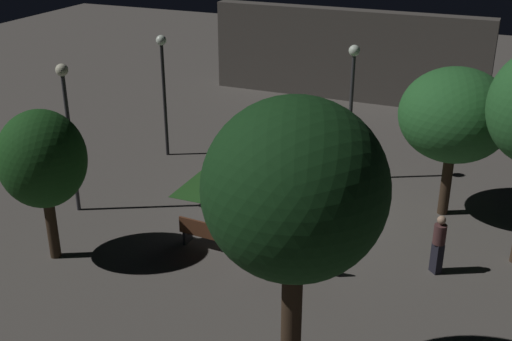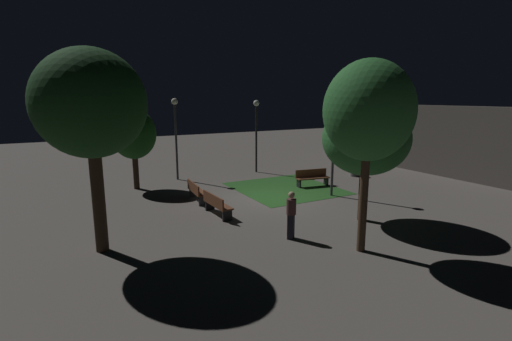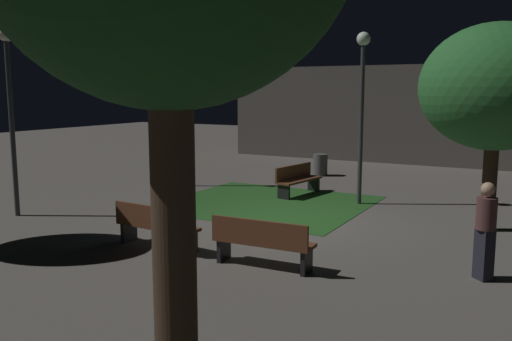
{
  "view_description": "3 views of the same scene",
  "coord_description": "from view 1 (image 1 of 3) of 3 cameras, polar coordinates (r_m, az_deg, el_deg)",
  "views": [
    {
      "loc": [
        5.79,
        -16.56,
        8.96
      ],
      "look_at": [
        -1.1,
        -0.15,
        1.18
      ],
      "focal_mm": 44.97,
      "sensor_mm": 36.0,
      "label": 1
    },
    {
      "loc": [
        14.34,
        -8.46,
        4.64
      ],
      "look_at": [
        -1.13,
        -0.08,
        1.13
      ],
      "focal_mm": 26.1,
      "sensor_mm": 36.0,
      "label": 2
    },
    {
      "loc": [
        5.43,
        -11.03,
        3.05
      ],
      "look_at": [
        -0.87,
        0.4,
        1.11
      ],
      "focal_mm": 37.72,
      "sensor_mm": 36.0,
      "label": 3
    }
  ],
  "objects": [
    {
      "name": "tree_back_left",
      "position": [
        19.09,
        17.28,
        4.7
      ],
      "size": [
        3.19,
        3.19,
        4.49
      ],
      "color": "#38281C",
      "rests_on": "ground"
    },
    {
      "name": "bench_lawn_edge",
      "position": [
        16.56,
        3.32,
        -7.23
      ],
      "size": [
        1.82,
        0.56,
        0.88
      ],
      "color": "brown",
      "rests_on": "ground"
    },
    {
      "name": "pedestrian",
      "position": [
        16.82,
        15.94,
        -6.21
      ],
      "size": [
        0.34,
        0.34,
        1.61
      ],
      "color": "black",
      "rests_on": "ground"
    },
    {
      "name": "tree_right_canopy",
      "position": [
        16.88,
        -18.48,
        0.91
      ],
      "size": [
        2.22,
        2.22,
        4.08
      ],
      "color": "#38281C",
      "rests_on": "ground"
    },
    {
      "name": "bench_corner",
      "position": [
        17.36,
        -4.03,
        -5.69
      ],
      "size": [
        1.83,
        0.6,
        0.88
      ],
      "color": "brown",
      "rests_on": "ground"
    },
    {
      "name": "building_wall_backdrop",
      "position": [
        30.14,
        8.09,
        10.15
      ],
      "size": [
        12.73,
        0.8,
        4.12
      ],
      "primitive_type": "cube",
      "color": "#4C4742",
      "rests_on": "ground"
    },
    {
      "name": "ground_plane",
      "position": [
        19.7,
        3.13,
        -3.48
      ],
      "size": [
        60.0,
        60.0,
        0.0
      ],
      "primitive_type": "plane",
      "color": "#56514C"
    },
    {
      "name": "tree_tall_center",
      "position": [
        10.61,
        3.47,
        -1.86
      ],
      "size": [
        3.15,
        3.15,
        6.01
      ],
      "color": "#38281C",
      "rests_on": "ground"
    },
    {
      "name": "grass_lawn",
      "position": [
        21.55,
        1.52,
        -0.94
      ],
      "size": [
        5.27,
        4.88,
        0.01
      ],
      "primitive_type": "cube",
      "color": "#23511E",
      "rests_on": "ground"
    },
    {
      "name": "trash_bin",
      "position": [
        26.19,
        4.56,
        4.45
      ],
      "size": [
        0.52,
        0.52,
        0.78
      ],
      "primitive_type": "cylinder",
      "color": "#4C4C4C",
      "rests_on": "ground"
    },
    {
      "name": "lamp_post_near_wall",
      "position": [
        22.99,
        -8.26,
        8.4
      ],
      "size": [
        0.36,
        0.36,
        4.43
      ],
      "color": "black",
      "rests_on": "ground"
    },
    {
      "name": "bench_front_left",
      "position": [
        22.59,
        3.45,
        1.53
      ],
      "size": [
        0.75,
        1.85,
        0.88
      ],
      "color": "brown",
      "rests_on": "ground"
    },
    {
      "name": "lamp_post_plaza_east",
      "position": [
        20.87,
        8.53,
        7.06
      ],
      "size": [
        0.36,
        0.36,
        4.57
      ],
      "color": "#333338",
      "rests_on": "ground"
    },
    {
      "name": "lamp_post_plaza_west",
      "position": [
        19.24,
        -16.45,
        4.88
      ],
      "size": [
        0.36,
        0.36,
        4.56
      ],
      "color": "#333338",
      "rests_on": "ground"
    }
  ]
}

